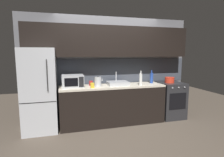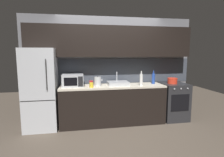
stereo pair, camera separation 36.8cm
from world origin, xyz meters
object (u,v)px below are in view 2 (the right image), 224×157
(microwave, at_px, (73,80))
(wine_bottle_white, at_px, (141,80))
(kettle, at_px, (98,81))
(refrigerator, at_px, (41,89))
(oven_range, at_px, (173,101))
(wine_bottle_blue, at_px, (153,78))
(mug_yellow, at_px, (91,85))
(mug_red, at_px, (91,83))
(cooking_pot, at_px, (172,81))

(microwave, height_order, wine_bottle_white, wine_bottle_white)
(wine_bottle_white, bearing_deg, kettle, 172.26)
(refrigerator, bearing_deg, kettle, -0.17)
(refrigerator, distance_m, oven_range, 3.14)
(refrigerator, relative_size, oven_range, 1.93)
(wine_bottle_blue, bearing_deg, kettle, -177.33)
(microwave, bearing_deg, mug_yellow, -26.69)
(refrigerator, bearing_deg, mug_red, 6.04)
(mug_red, bearing_deg, cooking_pot, -3.36)
(wine_bottle_white, distance_m, wine_bottle_blue, 0.43)
(oven_range, height_order, cooking_pot, cooking_pot)
(oven_range, relative_size, microwave, 1.96)
(oven_range, height_order, mug_yellow, mug_yellow)
(wine_bottle_white, relative_size, mug_yellow, 3.17)
(mug_red, bearing_deg, microwave, -166.69)
(wine_bottle_blue, xyz_separation_m, mug_red, (-1.50, 0.06, -0.08))
(kettle, relative_size, mug_yellow, 2.19)
(kettle, xyz_separation_m, cooking_pot, (1.82, 0.00, -0.04))
(wine_bottle_blue, distance_m, mug_yellow, 1.53)
(kettle, height_order, wine_bottle_blue, wine_bottle_blue)
(wine_bottle_white, bearing_deg, cooking_pot, 9.19)
(wine_bottle_white, bearing_deg, mug_yellow, -177.80)
(refrigerator, distance_m, mug_red, 1.10)
(mug_yellow, height_order, mug_red, same)
(oven_range, distance_m, microwave, 2.50)
(mug_red, bearing_deg, wine_bottle_white, -12.71)
(refrigerator, distance_m, kettle, 1.24)
(wine_bottle_blue, height_order, mug_yellow, wine_bottle_blue)
(microwave, distance_m, wine_bottle_blue, 1.91)
(kettle, xyz_separation_m, mug_yellow, (-0.15, -0.18, -0.05))
(wine_bottle_white, height_order, mug_red, wine_bottle_white)
(wine_bottle_white, relative_size, cooking_pot, 1.44)
(wine_bottle_white, bearing_deg, oven_range, 8.57)
(oven_range, xyz_separation_m, wine_bottle_white, (-0.90, -0.14, 0.59))
(mug_yellow, distance_m, cooking_pot, 1.99)
(refrigerator, height_order, mug_yellow, refrigerator)
(mug_red, bearing_deg, oven_range, -3.31)
(wine_bottle_white, distance_m, cooking_pot, 0.86)
(oven_range, relative_size, cooking_pot, 3.85)
(microwave, bearing_deg, wine_bottle_blue, 1.24)
(oven_range, distance_m, mug_yellow, 2.10)
(refrigerator, distance_m, wine_bottle_blue, 2.59)
(refrigerator, xyz_separation_m, microwave, (0.68, 0.02, 0.17))
(mug_red, bearing_deg, wine_bottle_blue, -2.13)
(kettle, distance_m, cooking_pot, 1.82)
(refrigerator, bearing_deg, cooking_pot, 0.00)
(microwave, height_order, kettle, microwave)
(kettle, bearing_deg, refrigerator, 179.83)
(microwave, distance_m, kettle, 0.55)
(cooking_pot, bearing_deg, mug_red, 176.64)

